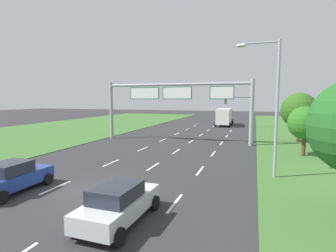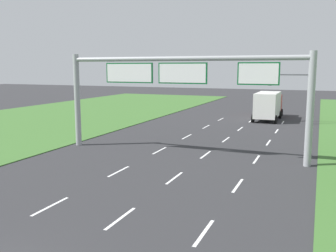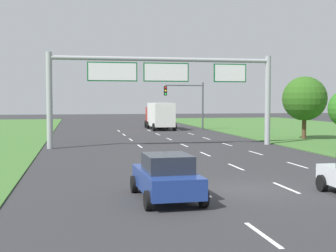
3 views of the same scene
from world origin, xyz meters
name	(u,v)px [view 1 (image 1 of 3)]	position (x,y,z in m)	size (l,w,h in m)	color
ground_plane	(82,191)	(0.00, 0.00, 0.00)	(200.00, 200.00, 0.00)	#2D2D30
lane_dashes_inner_left	(129,155)	(-1.75, 9.00, 0.00)	(0.14, 56.40, 0.01)	white
lane_dashes_inner_right	(166,158)	(1.75, 9.00, 0.00)	(0.14, 56.40, 0.01)	white
lane_dashes_slip	(208,161)	(5.25, 9.00, 0.00)	(0.14, 56.40, 0.01)	white
car_near_red	(118,203)	(3.67, -2.56, 0.80)	(2.13, 4.26, 1.59)	silver
car_lead_silver	(12,177)	(-3.40, -1.26, 0.82)	(2.18, 4.14, 1.63)	navy
box_truck	(225,116)	(3.38, 38.13, 1.72)	(2.73, 8.08, 3.19)	#B21E19
sign_gantry	(175,99)	(0.01, 17.44, 4.97)	(17.24, 0.44, 7.00)	#9EA0A5
traffic_light_mast	(240,105)	(6.27, 36.06, 3.87)	(4.76, 0.49, 5.60)	#47494F
street_lamp	(271,97)	(9.62, 5.79, 5.08)	(2.61, 0.32, 8.50)	#9EA0A5
roadside_tree_mid	(305,123)	(12.80, 13.27, 2.90)	(2.82, 2.82, 4.33)	#513823
roadside_tree_far	(299,111)	(13.45, 21.09, 3.65)	(3.94, 3.94, 5.64)	#513823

